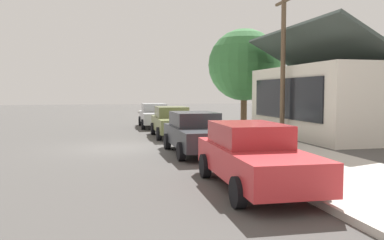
% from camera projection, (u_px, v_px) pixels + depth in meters
% --- Properties ---
extents(ground_plane, '(120.00, 120.00, 0.00)m').
position_uv_depth(ground_plane, '(121.00, 148.00, 16.98)').
color(ground_plane, '#4C4947').
extents(sidewalk_curb, '(60.00, 4.20, 0.16)m').
position_uv_depth(sidewalk_curb, '(245.00, 142.00, 18.24)').
color(sidewalk_curb, beige).
rests_on(sidewalk_curb, ground).
extents(car_silver, '(4.89, 2.10, 1.59)m').
position_uv_depth(car_silver, '(154.00, 115.00, 26.94)').
color(car_silver, silver).
rests_on(car_silver, ground).
extents(car_olive, '(4.54, 2.10, 1.59)m').
position_uv_depth(car_olive, '(172.00, 121.00, 21.17)').
color(car_olive, olive).
rests_on(car_olive, ground).
extents(car_charcoal, '(4.66, 2.06, 1.59)m').
position_uv_depth(car_charcoal, '(196.00, 132.00, 15.46)').
color(car_charcoal, '#2D3035').
rests_on(car_charcoal, ground).
extents(car_cherry, '(4.88, 2.14, 1.59)m').
position_uv_depth(car_cherry, '(253.00, 155.00, 9.90)').
color(car_cherry, red).
rests_on(car_cherry, ground).
extents(storefront_building, '(9.86, 7.19, 5.67)m').
position_uv_depth(storefront_building, '(343.00, 99.00, 21.52)').
color(storefront_building, silver).
rests_on(storefront_building, ground).
extents(shade_tree, '(5.01, 5.01, 6.78)m').
position_uv_depth(shade_tree, '(244.00, 65.00, 27.87)').
color(shade_tree, brown).
rests_on(shade_tree, ground).
extents(traffic_light_main, '(0.37, 2.79, 5.20)m').
position_uv_depth(traffic_light_main, '(335.00, 17.00, 5.88)').
color(traffic_light_main, '#383833').
rests_on(traffic_light_main, ground).
extents(utility_pole_wooden, '(1.80, 0.24, 7.50)m').
position_uv_depth(utility_pole_wooden, '(283.00, 61.00, 20.12)').
color(utility_pole_wooden, brown).
rests_on(utility_pole_wooden, ground).
extents(fire_hydrant_red, '(0.22, 0.22, 0.71)m').
position_uv_depth(fire_hydrant_red, '(210.00, 132.00, 18.90)').
color(fire_hydrant_red, red).
rests_on(fire_hydrant_red, sidewalk_curb).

